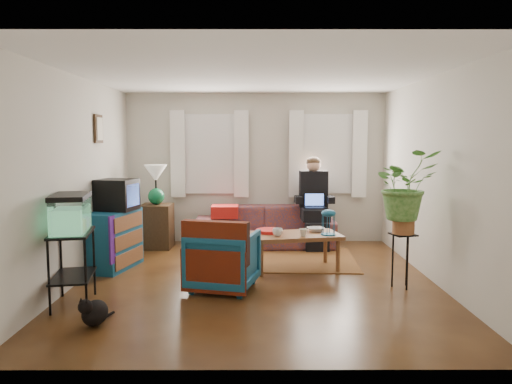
{
  "coord_description": "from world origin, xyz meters",
  "views": [
    {
      "loc": [
        -0.02,
        -6.24,
        1.8
      ],
      "look_at": [
        0.0,
        0.4,
        1.1
      ],
      "focal_mm": 35.0,
      "sensor_mm": 36.0,
      "label": 1
    }
  ],
  "objects_px": {
    "sofa": "(264,220)",
    "plant_stand": "(402,261)",
    "aquarium_stand": "(73,268)",
    "side_table": "(157,226)",
    "dresser": "(114,240)",
    "armchair": "(223,257)",
    "coffee_table": "(295,252)"
  },
  "relations": [
    {
      "from": "sofa",
      "to": "coffee_table",
      "type": "height_order",
      "value": "sofa"
    },
    {
      "from": "dresser",
      "to": "side_table",
      "type": "bearing_deg",
      "value": 88.85
    },
    {
      "from": "dresser",
      "to": "aquarium_stand",
      "type": "bearing_deg",
      "value": -77.2
    },
    {
      "from": "sofa",
      "to": "side_table",
      "type": "height_order",
      "value": "sofa"
    },
    {
      "from": "dresser",
      "to": "armchair",
      "type": "height_order",
      "value": "dresser"
    },
    {
      "from": "side_table",
      "to": "aquarium_stand",
      "type": "distance_m",
      "value": 2.91
    },
    {
      "from": "dresser",
      "to": "coffee_table",
      "type": "height_order",
      "value": "dresser"
    },
    {
      "from": "sofa",
      "to": "aquarium_stand",
      "type": "relative_size",
      "value": 2.87
    },
    {
      "from": "sofa",
      "to": "dresser",
      "type": "height_order",
      "value": "sofa"
    },
    {
      "from": "sofa",
      "to": "aquarium_stand",
      "type": "bearing_deg",
      "value": -126.77
    },
    {
      "from": "dresser",
      "to": "plant_stand",
      "type": "height_order",
      "value": "dresser"
    },
    {
      "from": "side_table",
      "to": "sofa",
      "type": "bearing_deg",
      "value": 2.98
    },
    {
      "from": "plant_stand",
      "to": "dresser",
      "type": "bearing_deg",
      "value": 166.14
    },
    {
      "from": "dresser",
      "to": "plant_stand",
      "type": "relative_size",
      "value": 1.35
    },
    {
      "from": "sofa",
      "to": "plant_stand",
      "type": "relative_size",
      "value": 3.46
    },
    {
      "from": "sofa",
      "to": "plant_stand",
      "type": "height_order",
      "value": "sofa"
    },
    {
      "from": "aquarium_stand",
      "to": "plant_stand",
      "type": "bearing_deg",
      "value": -0.98
    },
    {
      "from": "sofa",
      "to": "coffee_table",
      "type": "bearing_deg",
      "value": -76.34
    },
    {
      "from": "armchair",
      "to": "plant_stand",
      "type": "relative_size",
      "value": 1.17
    },
    {
      "from": "plant_stand",
      "to": "armchair",
      "type": "bearing_deg",
      "value": -178.82
    },
    {
      "from": "side_table",
      "to": "plant_stand",
      "type": "distance_m",
      "value": 4.11
    },
    {
      "from": "dresser",
      "to": "plant_stand",
      "type": "xyz_separation_m",
      "value": [
        3.77,
        -0.93,
        -0.07
      ]
    },
    {
      "from": "dresser",
      "to": "plant_stand",
      "type": "bearing_deg",
      "value": -0.69
    },
    {
      "from": "sofa",
      "to": "plant_stand",
      "type": "xyz_separation_m",
      "value": [
        1.63,
        -2.36,
        -0.12
      ]
    },
    {
      "from": "sofa",
      "to": "armchair",
      "type": "bearing_deg",
      "value": -103.75
    },
    {
      "from": "plant_stand",
      "to": "aquarium_stand",
      "type": "bearing_deg",
      "value": -170.65
    },
    {
      "from": "coffee_table",
      "to": "plant_stand",
      "type": "relative_size",
      "value": 1.83
    },
    {
      "from": "sofa",
      "to": "side_table",
      "type": "distance_m",
      "value": 1.8
    },
    {
      "from": "dresser",
      "to": "armchair",
      "type": "distance_m",
      "value": 1.87
    },
    {
      "from": "dresser",
      "to": "aquarium_stand",
      "type": "height_order",
      "value": "dresser"
    },
    {
      "from": "aquarium_stand",
      "to": "armchair",
      "type": "height_order",
      "value": "aquarium_stand"
    },
    {
      "from": "aquarium_stand",
      "to": "coffee_table",
      "type": "bearing_deg",
      "value": 19.69
    }
  ]
}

